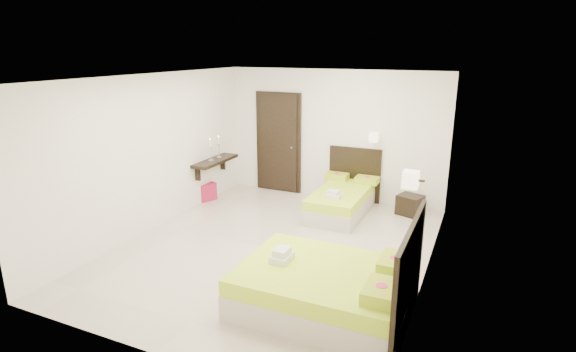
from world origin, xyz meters
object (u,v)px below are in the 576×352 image
at_px(bed_single, 343,199).
at_px(ottoman, 205,191).
at_px(nightstand, 410,205).
at_px(bed_double, 330,287).

xyz_separation_m(bed_single, ottoman, (-2.80, -0.43, -0.09)).
relative_size(nightstand, ottoman, 1.18).
bearing_deg(nightstand, ottoman, -149.38).
bearing_deg(bed_single, bed_double, -75.03).
xyz_separation_m(nightstand, ottoman, (-3.97, -0.83, -0.01)).
bearing_deg(bed_double, nightstand, 84.98).
xyz_separation_m(bed_single, nightstand, (1.18, 0.40, -0.08)).
height_order(bed_single, nightstand, bed_single).
distance_m(bed_double, ottoman, 4.60).
bearing_deg(bed_single, ottoman, -171.23).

